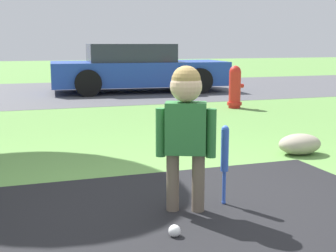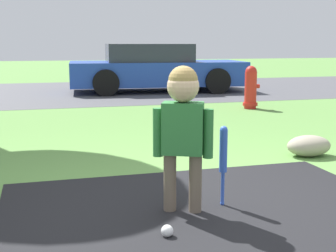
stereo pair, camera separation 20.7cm
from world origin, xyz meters
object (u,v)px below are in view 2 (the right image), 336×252
baseball_bat (223,154)px  parked_car (155,69)px  fire_hydrant (251,88)px  sports_ball (167,231)px  child (183,119)px

baseball_bat → parked_car: parked_car is taller
baseball_bat → fire_hydrant: fire_hydrant is taller
fire_hydrant → parked_car: (-0.97, 3.57, 0.18)m
sports_ball → parked_car: bearing=76.5°
child → baseball_bat: size_ratio=1.73×
baseball_bat → sports_ball: baseball_bat is taller
sports_ball → fire_hydrant: 6.16m
parked_car → fire_hydrant: bearing=-69.9°
child → parked_car: size_ratio=0.24×
child → baseball_bat: (0.33, 0.04, -0.30)m
baseball_bat → sports_ball: size_ratio=7.75×
child → baseball_bat: 0.45m
baseball_bat → fire_hydrant: (2.54, 4.85, -0.01)m
sports_ball → parked_car: (2.14, 8.88, 0.54)m
child → sports_ball: bearing=-95.3°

